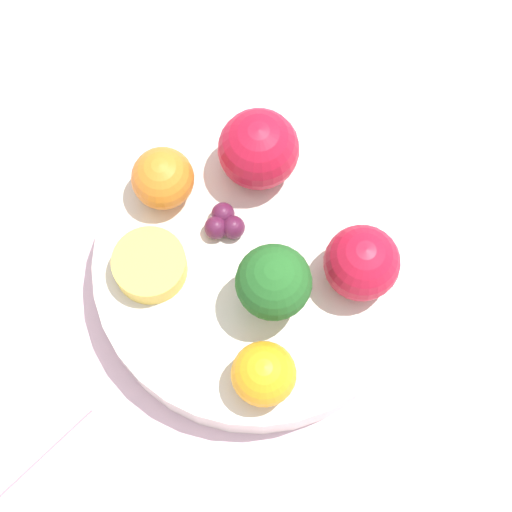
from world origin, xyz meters
name	(u,v)px	position (x,y,z in m)	size (l,w,h in m)	color
ground_plane	(256,286)	(0.00, 0.00, 0.00)	(6.00, 6.00, 0.00)	gray
table_surface	(256,282)	(0.00, 0.00, 0.01)	(1.20, 1.20, 0.02)	silver
bowl	(256,270)	(0.00, 0.00, 0.04)	(0.23, 0.23, 0.04)	silver
broccoli	(274,283)	(0.01, 0.03, 0.09)	(0.05, 0.05, 0.06)	#8CB76B
apple_red	(362,263)	(-0.05, 0.05, 0.08)	(0.05, 0.05, 0.05)	#B7142D
apple_green	(259,149)	(-0.04, -0.06, 0.09)	(0.06, 0.06, 0.06)	#B7142D
orange_front	(163,178)	(0.02, -0.08, 0.08)	(0.04, 0.04, 0.04)	orange
orange_back	(264,374)	(0.05, 0.07, 0.08)	(0.04, 0.04, 0.04)	orange
grape_cluster	(225,222)	(0.00, -0.03, 0.07)	(0.03, 0.03, 0.02)	#511938
small_cup	(150,265)	(0.06, -0.04, 0.07)	(0.05, 0.05, 0.02)	#F4CC4C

